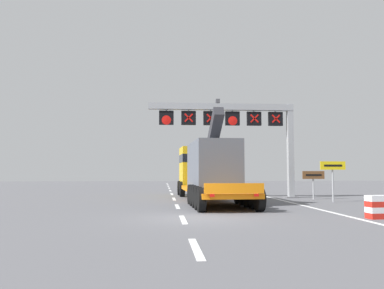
% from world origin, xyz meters
% --- Properties ---
extents(ground, '(112.00, 112.00, 0.00)m').
position_xyz_m(ground, '(0.00, 0.00, 0.00)').
color(ground, '#5B5B60').
extents(lane_markings, '(0.20, 51.47, 0.01)m').
position_xyz_m(lane_markings, '(-0.57, 18.43, 0.01)').
color(lane_markings, silver).
rests_on(lane_markings, ground).
extents(edge_line_right, '(0.20, 63.00, 0.01)m').
position_xyz_m(edge_line_right, '(6.20, 12.00, 0.01)').
color(edge_line_right, silver).
rests_on(edge_line_right, ground).
extents(overhead_lane_gantry, '(10.42, 0.90, 6.87)m').
position_xyz_m(overhead_lane_gantry, '(3.95, 10.98, 5.29)').
color(overhead_lane_gantry, '#9EA0A5').
rests_on(overhead_lane_gantry, ground).
extents(heavy_haul_truck_orange, '(3.43, 14.13, 5.30)m').
position_xyz_m(heavy_haul_truck_orange, '(1.49, 9.46, 1.99)').
color(heavy_haul_truck_orange, orange).
rests_on(heavy_haul_truck_orange, ground).
extents(exit_sign_yellow, '(1.55, 0.15, 2.44)m').
position_xyz_m(exit_sign_yellow, '(8.87, 7.04, 1.86)').
color(exit_sign_yellow, '#9EA0A5').
rests_on(exit_sign_yellow, ground).
extents(tourist_info_sign_brown, '(1.48, 0.15, 1.85)m').
position_xyz_m(tourist_info_sign_brown, '(8.60, 9.35, 1.41)').
color(tourist_info_sign_brown, '#9EA0A5').
rests_on(tourist_info_sign_brown, ground).
extents(crash_barrier_striped, '(1.04, 0.58, 0.90)m').
position_xyz_m(crash_barrier_striped, '(7.10, -0.82, 0.45)').
color(crash_barrier_striped, red).
rests_on(crash_barrier_striped, ground).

